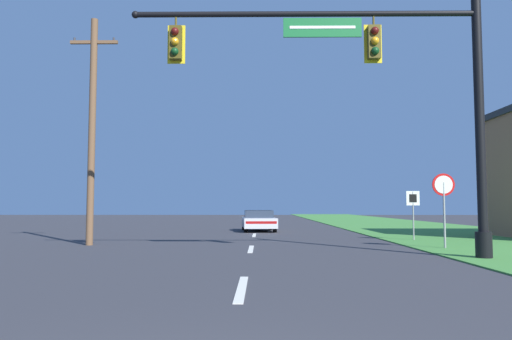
{
  "coord_description": "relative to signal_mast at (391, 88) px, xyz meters",
  "views": [
    {
      "loc": [
        0.34,
        -2.82,
        1.44
      ],
      "look_at": [
        0.0,
        30.82,
        3.88
      ],
      "focal_mm": 35.0,
      "sensor_mm": 36.0,
      "label": 1
    }
  ],
  "objects": [
    {
      "name": "stop_sign",
      "position": [
        2.56,
        3.2,
        -2.85
      ],
      "size": [
        0.76,
        0.07,
        2.5
      ],
      "color": "gray",
      "rests_on": "grass_verge_right"
    },
    {
      "name": "car_ahead",
      "position": [
        -3.75,
        15.3,
        -4.11
      ],
      "size": [
        2.11,
        4.41,
        1.19
      ],
      "color": "black",
      "rests_on": "ground"
    },
    {
      "name": "route_sign_post",
      "position": [
        2.75,
        7.24,
        -3.19
      ],
      "size": [
        0.55,
        0.06,
        2.03
      ],
      "color": "gray",
      "rests_on": "grass_verge_right"
    },
    {
      "name": "signal_mast",
      "position": [
        0.0,
        0.0,
        0.0
      ],
      "size": [
        9.94,
        0.47,
        7.69
      ],
      "color": "black",
      "rests_on": "grass_verge_right"
    },
    {
      "name": "grass_verge_right",
      "position": [
        6.54,
        19.11,
        -4.7
      ],
      "size": [
        10.0,
        110.0,
        0.04
      ],
      "color": "#428438",
      "rests_on": "ground"
    },
    {
      "name": "utility_pole_near",
      "position": [
        -9.96,
        4.75,
        -0.29
      ],
      "size": [
        1.8,
        0.26,
        8.55
      ],
      "color": "brown",
      "rests_on": "ground"
    },
    {
      "name": "road_center_line",
      "position": [
        -3.96,
        11.11,
        -4.71
      ],
      "size": [
        0.16,
        34.8,
        0.01
      ],
      "color": "silver",
      "rests_on": "ground"
    }
  ]
}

